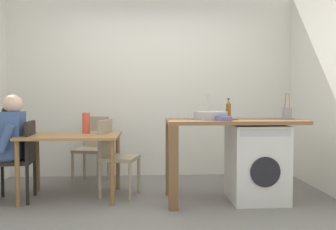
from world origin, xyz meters
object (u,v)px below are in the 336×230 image
at_px(dining_table, 72,143).
at_px(utensil_crock, 287,113).
at_px(washing_machine, 256,163).
at_px(chair_person_seat, 21,156).
at_px(vase, 86,123).
at_px(mixing_bowl, 224,118).
at_px(bottle_tall_green, 228,109).
at_px(chair_spare_by_wall, 93,145).
at_px(chair_opposite, 114,153).
at_px(seated_person, 5,142).

bearing_deg(dining_table, utensil_crock, -3.96).
xyz_separation_m(washing_machine, utensil_crock, (0.37, 0.05, 0.56)).
distance_m(dining_table, washing_machine, 2.13).
relative_size(chair_person_seat, vase, 3.65).
height_order(mixing_bowl, vase, vase).
bearing_deg(chair_person_seat, vase, -80.64).
bearing_deg(chair_person_seat, bottle_tall_green, -95.33).
bearing_deg(dining_table, chair_spare_by_wall, 81.26).
xyz_separation_m(chair_spare_by_wall, utensil_crock, (2.36, -0.94, 0.48)).
bearing_deg(chair_opposite, chair_person_seat, -66.67).
bearing_deg(bottle_tall_green, utensil_crock, -9.56).
distance_m(chair_person_seat, utensil_crock, 3.06).
bearing_deg(mixing_bowl, vase, 161.26).
xyz_separation_m(seated_person, washing_machine, (2.81, -0.11, -0.24)).
bearing_deg(utensil_crock, chair_opposite, 173.15).
bearing_deg(utensil_crock, dining_table, 176.04).
relative_size(dining_table, utensil_crock, 3.67).
bearing_deg(mixing_bowl, bottle_tall_green, 69.54).
bearing_deg(chair_opposite, seated_person, -67.05).
height_order(seated_person, washing_machine, seated_person).
height_order(bottle_tall_green, vase, bottle_tall_green).
xyz_separation_m(washing_machine, mixing_bowl, (-0.42, -0.20, 0.52)).
height_order(seated_person, utensil_crock, utensil_crock).
bearing_deg(dining_table, vase, 33.69).
height_order(seated_person, mixing_bowl, seated_person).
relative_size(dining_table, chair_person_seat, 1.22).
xyz_separation_m(seated_person, mixing_bowl, (2.39, -0.31, 0.28)).
height_order(chair_spare_by_wall, bottle_tall_green, bottle_tall_green).
distance_m(dining_table, chair_opposite, 0.50).
xyz_separation_m(mixing_bowl, vase, (-1.54, 0.52, -0.08)).
relative_size(dining_table, vase, 4.46).
relative_size(seated_person, bottle_tall_green, 5.03).
height_order(washing_machine, mixing_bowl, mixing_bowl).
relative_size(dining_table, seated_person, 0.92).
bearing_deg(utensil_crock, mixing_bowl, -162.42).
xyz_separation_m(chair_spare_by_wall, mixing_bowl, (1.57, -1.19, 0.44)).
distance_m(chair_opposite, bottle_tall_green, 1.45).
xyz_separation_m(bottle_tall_green, mixing_bowl, (-0.13, -0.36, -0.08)).
bearing_deg(utensil_crock, washing_machine, -171.90).
xyz_separation_m(dining_table, mixing_bowl, (1.69, -0.42, 0.30)).
bearing_deg(seated_person, dining_table, -87.29).
bearing_deg(vase, bottle_tall_green, -5.51).
xyz_separation_m(chair_person_seat, washing_machine, (2.65, -0.13, -0.08)).
height_order(bottle_tall_green, mixing_bowl, bottle_tall_green).
relative_size(chair_opposite, mixing_bowl, 5.14).
distance_m(chair_opposite, seated_person, 1.21).
distance_m(chair_opposite, vase, 0.48).
relative_size(seated_person, mixing_bowl, 6.85).
distance_m(chair_spare_by_wall, vase, 0.76).
xyz_separation_m(chair_opposite, chair_spare_by_wall, (-0.36, 0.70, 0.00)).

